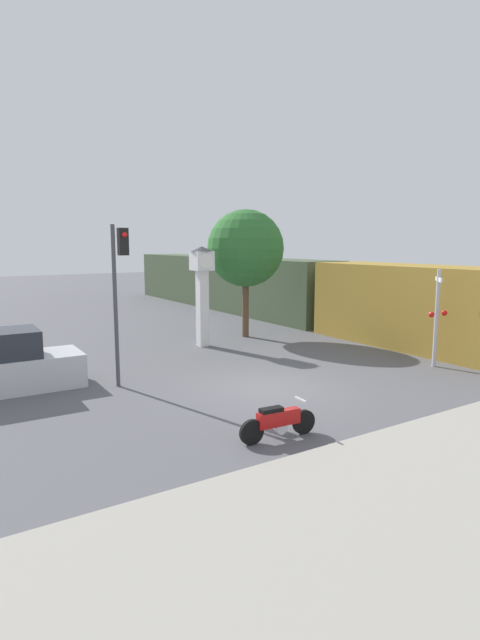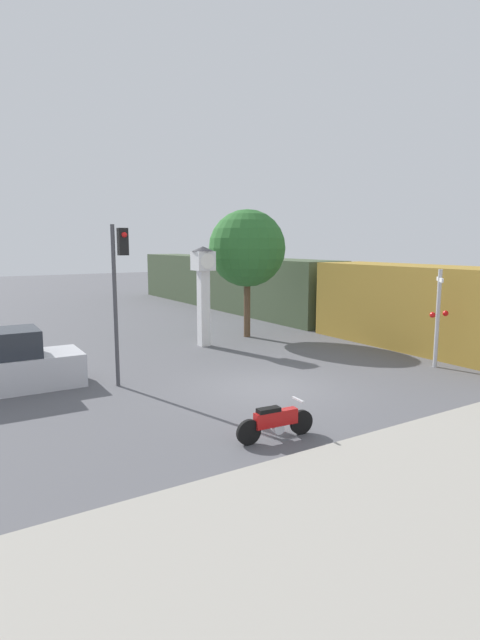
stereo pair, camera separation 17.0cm
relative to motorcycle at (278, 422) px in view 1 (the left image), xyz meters
The scene contains 8 objects.
ground_plane 3.95m from the motorcycle, 56.82° to the left, with size 120.00×120.00×0.00m, color #56565B.
motorcycle is the anchor object (origin of this frame).
clock_tower 10.74m from the motorcycle, 70.86° to the left, with size 0.94×0.94×4.17m.
freight_train 18.86m from the motorcycle, 54.92° to the left, with size 2.80×31.86×3.40m.
traffic_light 6.76m from the motorcycle, 103.90° to the left, with size 0.50×0.35×4.84m.
railroad_crossing_signal 9.04m from the motorcycle, 15.26° to the left, with size 0.90×0.82×3.42m.
street_tree 12.84m from the motorcycle, 60.24° to the left, with size 3.49×3.49×5.82m.
parked_car 8.57m from the motorcycle, 121.99° to the left, with size 4.23×1.88×1.80m.
Camera 1 is at (-8.51, -11.70, 4.29)m, focal length 28.00 mm.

